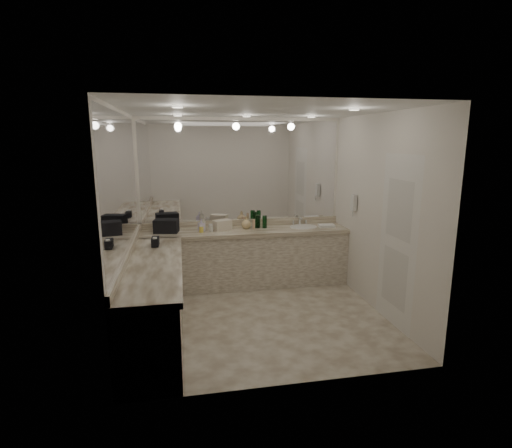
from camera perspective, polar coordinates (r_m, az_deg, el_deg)
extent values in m
plane|color=beige|center=(5.34, 0.52, -13.07)|extent=(3.20, 3.20, 0.00)
plane|color=white|center=(4.86, 0.58, 15.97)|extent=(3.20, 3.20, 0.00)
cube|color=silver|center=(6.39, -2.11, 3.29)|extent=(3.20, 0.02, 2.60)
cube|color=silver|center=(4.89, -18.18, 0.02)|extent=(0.02, 3.00, 2.60)
cube|color=silver|center=(5.48, 17.20, 1.31)|extent=(0.02, 3.00, 2.60)
cube|color=silver|center=(6.30, -1.63, -5.05)|extent=(3.20, 0.60, 0.84)
cube|color=beige|center=(6.17, -1.64, -1.08)|extent=(3.20, 0.64, 0.06)
cube|color=silver|center=(4.82, -14.33, -10.86)|extent=(0.60, 2.40, 0.84)
cube|color=beige|center=(4.67, -14.49, -5.75)|extent=(0.64, 2.42, 0.06)
cube|color=beige|center=(6.43, -2.06, 0.18)|extent=(3.20, 0.04, 0.10)
cube|color=beige|center=(4.96, -17.69, -3.93)|extent=(0.04, 3.00, 0.10)
cube|color=white|center=(6.33, -2.12, 7.53)|extent=(3.12, 0.01, 1.55)
cube|color=white|center=(4.81, -18.40, 5.56)|extent=(0.01, 2.92, 1.55)
cylinder|color=white|center=(6.39, 6.78, -0.48)|extent=(0.44, 0.44, 0.03)
cube|color=silver|center=(6.57, 6.25, 0.55)|extent=(0.24, 0.16, 0.14)
cube|color=white|center=(6.07, 13.78, 2.97)|extent=(0.06, 0.10, 0.24)
cube|color=white|center=(5.10, 19.51, -2.48)|extent=(0.02, 0.82, 2.10)
cube|color=black|center=(6.10, -12.69, -0.27)|extent=(0.39, 0.28, 0.20)
cube|color=black|center=(5.36, -14.18, -2.52)|extent=(0.10, 0.20, 0.11)
cube|color=beige|center=(6.17, -4.85, -0.12)|extent=(0.31, 0.25, 0.15)
cube|color=white|center=(6.45, 10.05, -0.24)|extent=(0.26, 0.18, 0.04)
cylinder|color=white|center=(5.30, -14.22, -2.59)|extent=(0.05, 0.05, 0.13)
imported|color=beige|center=(6.11, -7.53, 0.03)|extent=(0.09, 0.09, 0.22)
imported|color=silver|center=(6.09, -7.82, -0.15)|extent=(0.11, 0.11, 0.19)
imported|color=#DEC085|center=(6.22, -1.42, 0.21)|extent=(0.16, 0.16, 0.19)
cylinder|color=#12541E|center=(6.34, 0.28, 0.43)|extent=(0.07, 0.07, 0.19)
cylinder|color=#12541E|center=(6.26, 1.24, 0.31)|extent=(0.07, 0.07, 0.20)
cylinder|color=#12541E|center=(6.26, 0.22, 0.36)|extent=(0.07, 0.07, 0.21)
cylinder|color=white|center=(6.11, -6.50, -0.49)|extent=(0.06, 0.06, 0.11)
cylinder|color=silver|center=(6.11, -5.03, -0.29)|extent=(0.06, 0.06, 0.14)
cylinder|color=white|center=(6.04, -6.34, -0.73)|extent=(0.04, 0.04, 0.08)
cylinder|color=#E0B28C|center=(6.29, -1.32, -0.03)|extent=(0.06, 0.06, 0.11)
cylinder|color=#F2D84C|center=(6.03, -7.82, -0.80)|extent=(0.06, 0.06, 0.08)
cylinder|color=#E0B28C|center=(6.20, -0.33, -0.03)|extent=(0.04, 0.04, 0.15)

